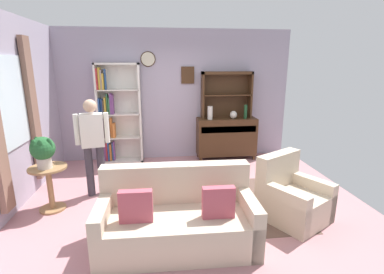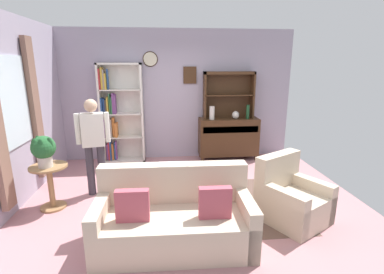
{
  "view_description": "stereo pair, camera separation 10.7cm",
  "coord_description": "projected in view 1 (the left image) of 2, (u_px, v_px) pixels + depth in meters",
  "views": [
    {
      "loc": [
        -0.44,
        -4.16,
        2.09
      ],
      "look_at": [
        0.1,
        0.2,
        0.95
      ],
      "focal_mm": 26.67,
      "sensor_mm": 36.0,
      "label": 1
    },
    {
      "loc": [
        -0.34,
        -4.17,
        2.09
      ],
      "look_at": [
        0.1,
        0.2,
        0.95
      ],
      "focal_mm": 26.67,
      "sensor_mm": 36.0,
      "label": 2
    }
  ],
  "objects": [
    {
      "name": "sideboard",
      "position": [
        226.0,
        136.0,
        6.36
      ],
      "size": [
        1.3,
        0.45,
        0.92
      ],
      "color": "#422816",
      "rests_on": "ground_plane"
    },
    {
      "name": "couch_floral",
      "position": [
        177.0,
        219.0,
        3.34
      ],
      "size": [
        1.82,
        0.89,
        0.9
      ],
      "color": "beige",
      "rests_on": "ground_plane"
    },
    {
      "name": "bottle_wine",
      "position": [
        246.0,
        112.0,
        6.18
      ],
      "size": [
        0.07,
        0.07,
        0.3
      ],
      "primitive_type": "cylinder",
      "color": "#194223",
      "rests_on": "sideboard"
    },
    {
      "name": "vase_tall",
      "position": [
        210.0,
        113.0,
        6.09
      ],
      "size": [
        0.11,
        0.11,
        0.28
      ],
      "primitive_type": "cylinder",
      "color": "beige",
      "rests_on": "sideboard"
    },
    {
      "name": "ground_plane",
      "position": [
        187.0,
        198.0,
        4.57
      ],
      "size": [
        5.4,
        4.6,
        0.02
      ],
      "primitive_type": "cube",
      "color": "#B27A7F"
    },
    {
      "name": "wall_back",
      "position": [
        177.0,
        95.0,
        6.26
      ],
      "size": [
        5.0,
        0.09,
        2.8
      ],
      "color": "#A399AD",
      "rests_on": "ground_plane"
    },
    {
      "name": "armchair_floral",
      "position": [
        292.0,
        199.0,
        3.9
      ],
      "size": [
        1.04,
        1.05,
        0.88
      ],
      "color": "beige",
      "rests_on": "ground_plane"
    },
    {
      "name": "potted_plant_large",
      "position": [
        43.0,
        150.0,
        3.92
      ],
      "size": [
        0.33,
        0.33,
        0.45
      ],
      "color": "beige",
      "rests_on": "plant_stand"
    },
    {
      "name": "sideboard_hutch",
      "position": [
        226.0,
        88.0,
        6.2
      ],
      "size": [
        1.1,
        0.26,
        1.0
      ],
      "color": "#422816",
      "rests_on": "sideboard"
    },
    {
      "name": "wall_left",
      "position": [
        6.0,
        115.0,
        3.93
      ],
      "size": [
        0.16,
        4.2,
        2.8
      ],
      "color": "#A399AD",
      "rests_on": "ground_plane"
    },
    {
      "name": "bookshelf",
      "position": [
        115.0,
        115.0,
        6.02
      ],
      "size": [
        0.9,
        0.3,
        2.1
      ],
      "color": "silver",
      "rests_on": "ground_plane"
    },
    {
      "name": "plant_stand",
      "position": [
        50.0,
        183.0,
        4.1
      ],
      "size": [
        0.52,
        0.52,
        0.66
      ],
      "color": "#997047",
      "rests_on": "ground_plane"
    },
    {
      "name": "area_rug",
      "position": [
        203.0,
        206.0,
        4.3
      ],
      "size": [
        2.78,
        1.84,
        0.01
      ],
      "primitive_type": "cube",
      "color": "brown",
      "rests_on": "ground_plane"
    },
    {
      "name": "person_reading",
      "position": [
        93.0,
        141.0,
        4.46
      ],
      "size": [
        0.53,
        0.26,
        1.56
      ],
      "color": "#38333D",
      "rests_on": "ground_plane"
    },
    {
      "name": "vase_round",
      "position": [
        233.0,
        115.0,
        6.18
      ],
      "size": [
        0.15,
        0.15,
        0.17
      ],
      "primitive_type": "ellipsoid",
      "color": "beige",
      "rests_on": "sideboard"
    }
  ]
}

